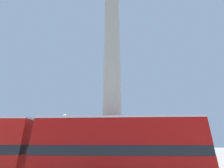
# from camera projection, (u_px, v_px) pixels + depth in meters

# --- Properties ---
(monument_column) EXTENTS (5.29, 5.29, 26.02)m
(monument_column) POSITION_uv_depth(u_px,v_px,m) (112.00, 76.00, 15.41)
(monument_column) COLOR #A39E8E
(monument_column) RESTS_ON ground_plane
(bus_b) EXTENTS (10.41, 2.95, 4.33)m
(bus_b) POSITION_uv_depth(u_px,v_px,m) (119.00, 150.00, 9.45)
(bus_b) COLOR #A80F0C
(bus_b) RESTS_ON ground_plane
(equestrian_statue) EXTENTS (3.37, 2.53, 5.93)m
(equestrian_statue) POSITION_uv_depth(u_px,v_px,m) (14.00, 153.00, 17.29)
(equestrian_statue) COLOR #A39E8E
(equestrian_statue) RESTS_ON ground_plane
(street_lamp) EXTENTS (0.37, 0.37, 5.03)m
(street_lamp) POSITION_uv_depth(u_px,v_px,m) (61.00, 146.00, 11.66)
(street_lamp) COLOR black
(street_lamp) RESTS_ON ground_plane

